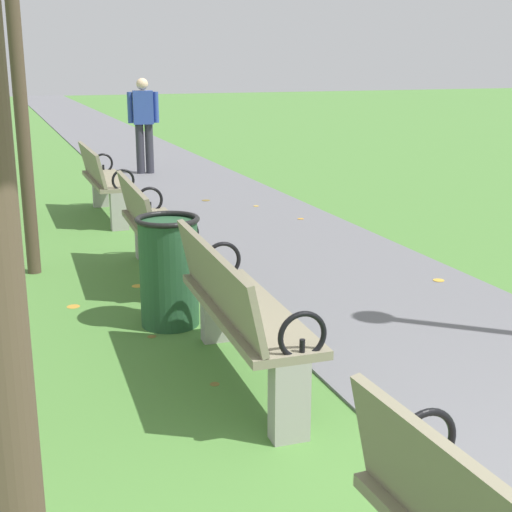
{
  "coord_description": "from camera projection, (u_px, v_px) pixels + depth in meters",
  "views": [
    {
      "loc": [
        -1.85,
        -1.17,
        1.97
      ],
      "look_at": [
        -0.05,
        3.7,
        0.55
      ],
      "focal_mm": 51.06,
      "sensor_mm": 36.0,
      "label": 1
    }
  ],
  "objects": [
    {
      "name": "paved_walkway",
      "position": [
        107.0,
        136.0,
        18.86
      ],
      "size": [
        2.25,
        44.0,
        0.02
      ],
      "primitive_type": "cube",
      "color": "slate",
      "rests_on": "ground"
    },
    {
      "name": "park_bench_4",
      "position": [
        104.0,
        180.0,
        9.15
      ],
      "size": [
        0.48,
        1.6,
        0.9
      ],
      "color": "gray",
      "rests_on": "ground"
    },
    {
      "name": "pedestrian_walking",
      "position": [
        144.0,
        121.0,
        12.48
      ],
      "size": [
        0.52,
        0.27,
        1.62
      ],
      "color": "#2D2D38",
      "rests_on": "paved_walkway"
    },
    {
      "name": "trash_bin",
      "position": [
        169.0,
        271.0,
        5.46
      ],
      "size": [
        0.48,
        0.48,
        0.84
      ],
      "color": "#234C2D",
      "rests_on": "ground"
    },
    {
      "name": "park_bench_2",
      "position": [
        239.0,
        310.0,
        4.42
      ],
      "size": [
        0.53,
        1.62,
        0.9
      ],
      "color": "gray",
      "rests_on": "ground"
    },
    {
      "name": "park_bench_3",
      "position": [
        153.0,
        227.0,
        6.59
      ],
      "size": [
        0.53,
        1.62,
        0.9
      ],
      "color": "gray",
      "rests_on": "ground"
    },
    {
      "name": "scattered_leaves",
      "position": [
        187.0,
        275.0,
        6.77
      ],
      "size": [
        4.36,
        12.34,
        0.02
      ],
      "color": "gold",
      "rests_on": "ground"
    }
  ]
}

